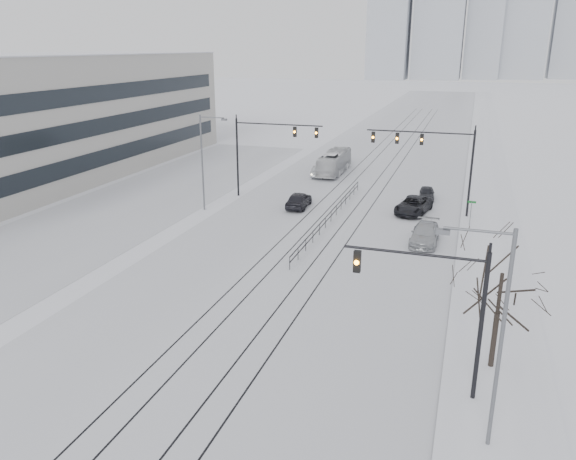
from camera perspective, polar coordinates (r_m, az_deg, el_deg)
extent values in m
plane|color=white|center=(25.09, -13.36, -18.92)|extent=(500.00, 500.00, 0.00)
cube|color=silver|center=(78.97, 9.68, 7.02)|extent=(22.00, 260.00, 0.02)
cube|color=silver|center=(78.19, 19.55, 6.17)|extent=(5.00, 260.00, 0.16)
cube|color=gray|center=(78.16, 17.75, 6.34)|extent=(0.10, 260.00, 0.12)
cube|color=silver|center=(62.25, -12.65, 3.86)|extent=(14.00, 60.00, 0.03)
cube|color=black|center=(60.27, 4.28, 3.79)|extent=(0.10, 180.00, 0.01)
cube|color=black|center=(59.96, 5.58, 3.68)|extent=(0.10, 180.00, 0.01)
cube|color=black|center=(59.51, 7.83, 3.49)|extent=(0.10, 180.00, 0.01)
cube|color=black|center=(59.29, 9.16, 3.37)|extent=(0.10, 180.00, 0.01)
cube|color=beige|center=(71.86, -25.73, 10.07)|extent=(20.00, 62.00, 14.00)
cube|color=black|center=(65.41, -19.22, 10.21)|extent=(0.08, 58.00, 12.00)
cube|color=white|center=(71.43, -26.52, 15.65)|extent=(20.20, 62.20, 0.12)
cube|color=#989DA7|center=(280.07, 10.29, 20.47)|extent=(18.00, 18.00, 55.00)
cube|color=#989DA7|center=(292.87, 19.35, 18.98)|extent=(16.00, 16.00, 48.00)
cube|color=#989DA7|center=(301.80, 23.13, 20.06)|extent=(20.00, 20.00, 64.00)
cube|color=#989DA7|center=(311.20, 26.56, 17.30)|extent=(14.00, 14.00, 40.00)
cylinder|color=black|center=(25.47, 18.98, -9.57)|extent=(0.20, 0.20, 7.00)
cylinder|color=black|center=(24.28, 12.66, -2.36)|extent=(6.00, 0.12, 0.12)
cube|color=black|center=(24.81, 7.04, -3.20)|extent=(0.32, 0.24, 1.00)
sphere|color=orange|center=(24.68, 6.97, -3.31)|extent=(0.22, 0.22, 0.22)
cylinder|color=black|center=(52.88, 18.07, 5.34)|extent=(0.20, 0.20, 8.00)
cylinder|color=black|center=(52.44, 13.21, 9.66)|extent=(9.50, 0.12, 0.12)
cube|color=black|center=(53.05, 8.65, 9.31)|extent=(0.32, 0.24, 1.00)
sphere|color=orange|center=(52.92, 8.62, 9.29)|extent=(0.22, 0.22, 0.22)
cube|color=black|center=(52.74, 11.03, 9.13)|extent=(0.32, 0.24, 1.00)
sphere|color=orange|center=(52.60, 11.01, 9.11)|extent=(0.22, 0.22, 0.22)
cube|color=black|center=(52.52, 13.44, 8.94)|extent=(0.32, 0.24, 1.00)
sphere|color=orange|center=(52.38, 13.42, 8.91)|extent=(0.22, 0.22, 0.22)
cylinder|color=black|center=(58.46, -5.16, 7.32)|extent=(0.20, 0.20, 8.00)
cylinder|color=black|center=(56.28, -0.97, 10.68)|extent=(9.00, 0.12, 0.12)
cube|color=black|center=(55.23, 2.91, 9.83)|extent=(0.32, 0.24, 1.00)
sphere|color=orange|center=(55.10, 2.87, 9.82)|extent=(0.22, 0.22, 0.22)
cube|color=black|center=(55.84, 0.70, 9.95)|extent=(0.32, 0.24, 1.00)
sphere|color=orange|center=(55.71, 0.66, 9.93)|extent=(0.22, 0.22, 0.22)
cylinder|color=#595B60|center=(22.39, 20.79, -10.89)|extent=(0.16, 0.16, 9.00)
cylinder|color=#595B60|center=(20.67, 18.81, -0.08)|extent=(2.40, 0.10, 0.10)
cube|color=#595B60|center=(20.72, 15.46, -0.15)|extent=(0.50, 0.25, 0.18)
cylinder|color=#595B60|center=(53.45, -8.70, 6.70)|extent=(0.16, 0.16, 9.00)
cylinder|color=#595B60|center=(52.25, -7.73, 11.27)|extent=(2.40, 0.10, 0.10)
cube|color=#595B60|center=(51.76, -6.50, 11.08)|extent=(0.50, 0.25, 0.18)
cylinder|color=black|center=(29.09, 20.17, -10.54)|extent=(0.26, 0.26, 3.00)
cylinder|color=black|center=(28.12, 20.66, -6.50)|extent=(0.18, 0.18, 2.50)
cube|color=black|center=(50.06, 4.41, 1.89)|extent=(0.06, 24.00, 0.06)
cube|color=black|center=(50.17, 4.40, 1.46)|extent=(0.06, 24.00, 0.06)
cylinder|color=#595B60|center=(50.63, 18.05, 1.52)|extent=(0.06, 0.06, 2.40)
cube|color=#0C4C19|center=(50.35, 18.17, 2.72)|extent=(0.70, 0.04, 0.18)
imported|color=black|center=(54.33, 1.10, 3.07)|extent=(2.06, 4.67, 1.56)
imported|color=#94989B|center=(67.70, 3.24, 5.98)|extent=(1.66, 4.19, 1.35)
imported|color=black|center=(53.79, 12.64, 2.45)|extent=(3.45, 5.87, 1.53)
imported|color=#A2A5A9|center=(45.79, 13.74, -0.42)|extent=(2.18, 5.16, 1.49)
imported|color=black|center=(59.20, 13.92, 3.65)|extent=(1.78, 3.80, 1.26)
imported|color=#B9BBBE|center=(69.58, 4.74, 6.85)|extent=(2.40, 9.76, 2.71)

